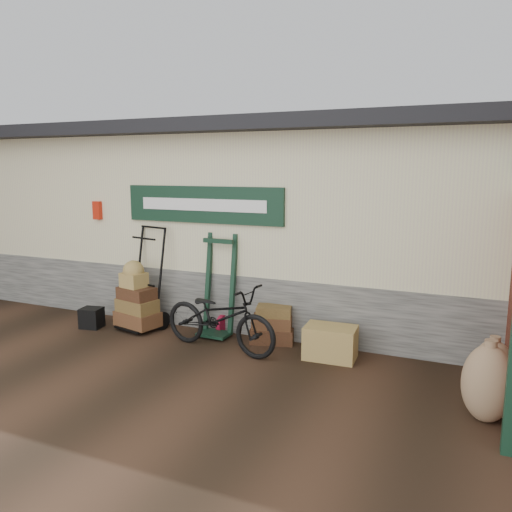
{
  "coord_description": "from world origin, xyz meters",
  "views": [
    {
      "loc": [
        3.41,
        -5.6,
        2.49
      ],
      "look_at": [
        0.6,
        0.9,
        1.24
      ],
      "focal_mm": 35.0,
      "sensor_mm": 36.0,
      "label": 1
    }
  ],
  "objects": [
    {
      "name": "green_barrow",
      "position": [
        0.01,
        0.85,
        0.76
      ],
      "size": [
        0.57,
        0.49,
        1.53
      ],
      "primitive_type": null,
      "rotation": [
        0.0,
        0.0,
        -0.03
      ],
      "color": "black",
      "rests_on": "ground"
    },
    {
      "name": "black_trunk",
      "position": [
        -1.99,
        0.33,
        0.16
      ],
      "size": [
        0.36,
        0.32,
        0.32
      ],
      "primitive_type": "cube",
      "rotation": [
        0.0,
        0.0,
        0.18
      ],
      "color": "black",
      "rests_on": "ground"
    },
    {
      "name": "bicycle",
      "position": [
        0.33,
        0.26,
        0.52
      ],
      "size": [
        0.89,
        1.88,
        1.05
      ],
      "primitive_type": "imported",
      "rotation": [
        0.0,
        0.0,
        1.42
      ],
      "color": "black",
      "rests_on": "ground"
    },
    {
      "name": "burlap_sack_left",
      "position": [
        3.73,
        -0.04,
        0.36
      ],
      "size": [
        0.56,
        0.52,
        0.72
      ],
      "primitive_type": "ellipsoid",
      "rotation": [
        0.0,
        0.0,
        -0.39
      ],
      "color": "#8A664A",
      "rests_on": "ground"
    },
    {
      "name": "wicker_hamper",
      "position": [
        1.82,
        0.56,
        0.22
      ],
      "size": [
        0.69,
        0.47,
        0.44
      ],
      "primitive_type": "cube",
      "rotation": [
        0.0,
        0.0,
        0.04
      ],
      "color": "olive",
      "rests_on": "ground"
    },
    {
      "name": "burlap_sack_right",
      "position": [
        3.67,
        -0.46,
        0.4
      ],
      "size": [
        0.56,
        0.49,
        0.8
      ],
      "primitive_type": "ellipsoid",
      "rotation": [
        0.0,
        0.0,
        -0.15
      ],
      "color": "#8A664A",
      "rests_on": "ground"
    },
    {
      "name": "porter_trolley",
      "position": [
        -1.2,
        0.7,
        0.81
      ],
      "size": [
        0.93,
        0.78,
        1.63
      ],
      "primitive_type": null,
      "rotation": [
        0.0,
        0.0,
        -0.23
      ],
      "color": "black",
      "rests_on": "ground"
    },
    {
      "name": "station_building",
      "position": [
        -0.01,
        2.74,
        1.61
      ],
      "size": [
        14.4,
        4.1,
        3.2
      ],
      "color": "#4C4C47",
      "rests_on": "ground"
    },
    {
      "name": "ground",
      "position": [
        0.0,
        0.0,
        0.0
      ],
      "size": [
        80.0,
        80.0,
        0.0
      ],
      "primitive_type": "plane",
      "color": "black",
      "rests_on": "ground"
    },
    {
      "name": "suitcase_stack",
      "position": [
        0.88,
        0.85,
        0.27
      ],
      "size": [
        0.7,
        0.54,
        0.55
      ],
      "primitive_type": null,
      "rotation": [
        0.0,
        0.0,
        0.26
      ],
      "color": "#372311",
      "rests_on": "ground"
    }
  ]
}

